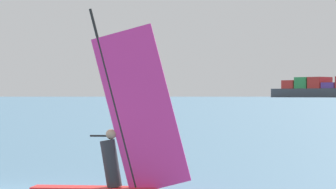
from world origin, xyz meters
The scene contains 1 object.
windsurfer centered at (2.22, 2.16, 0.97)m, with size 3.25×1.59×3.95m.
Camera 1 is at (11.12, -11.47, 2.07)m, focal length 82.31 mm.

